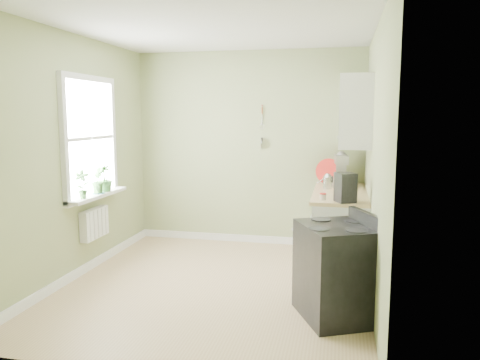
% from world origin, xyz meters
% --- Properties ---
extents(floor, '(3.20, 3.60, 0.02)m').
position_xyz_m(floor, '(0.00, 0.00, -0.01)').
color(floor, tan).
rests_on(floor, ground).
extents(ceiling, '(3.20, 3.60, 0.02)m').
position_xyz_m(ceiling, '(0.00, 0.00, 2.71)').
color(ceiling, white).
rests_on(ceiling, wall_back).
extents(wall_back, '(3.20, 0.02, 2.70)m').
position_xyz_m(wall_back, '(0.00, 1.81, 1.35)').
color(wall_back, '#9CA671').
rests_on(wall_back, floor).
extents(wall_left, '(0.02, 3.60, 2.70)m').
position_xyz_m(wall_left, '(-1.61, 0.00, 1.35)').
color(wall_left, '#9CA671').
rests_on(wall_left, floor).
extents(wall_right, '(0.02, 3.60, 2.70)m').
position_xyz_m(wall_right, '(1.61, 0.00, 1.35)').
color(wall_right, '#9CA671').
rests_on(wall_right, floor).
extents(base_cabinets, '(0.60, 1.60, 0.87)m').
position_xyz_m(base_cabinets, '(1.30, 1.00, 0.43)').
color(base_cabinets, white).
rests_on(base_cabinets, floor).
extents(countertop, '(0.64, 1.60, 0.04)m').
position_xyz_m(countertop, '(1.29, 1.00, 0.89)').
color(countertop, '#D6B782').
rests_on(countertop, base_cabinets).
extents(upper_cabinets, '(0.35, 1.40, 0.80)m').
position_xyz_m(upper_cabinets, '(1.43, 1.10, 1.85)').
color(upper_cabinets, white).
rests_on(upper_cabinets, wall_right).
extents(window, '(0.06, 1.14, 1.44)m').
position_xyz_m(window, '(-1.58, 0.30, 1.55)').
color(window, white).
rests_on(window, wall_left).
extents(window_sill, '(0.18, 1.14, 0.04)m').
position_xyz_m(window_sill, '(-1.51, 0.30, 0.88)').
color(window_sill, white).
rests_on(window_sill, wall_left).
extents(radiator, '(0.12, 0.50, 0.35)m').
position_xyz_m(radiator, '(-1.54, 0.25, 0.55)').
color(radiator, white).
rests_on(radiator, wall_left).
extents(wall_utensils, '(0.02, 0.14, 0.58)m').
position_xyz_m(wall_utensils, '(0.20, 1.78, 1.56)').
color(wall_utensils, '#D6B782').
rests_on(wall_utensils, wall_back).
extents(stove, '(0.87, 0.88, 0.97)m').
position_xyz_m(stove, '(1.28, -0.53, 0.43)').
color(stove, black).
rests_on(stove, floor).
extents(stand_mixer, '(0.25, 0.38, 0.44)m').
position_xyz_m(stand_mixer, '(1.29, 1.46, 1.10)').
color(stand_mixer, '#B2B2B7').
rests_on(stand_mixer, countertop).
extents(kettle, '(0.19, 0.11, 0.19)m').
position_xyz_m(kettle, '(1.13, 1.17, 1.01)').
color(kettle, silver).
rests_on(kettle, countertop).
extents(coffee_maker, '(0.24, 0.25, 0.31)m').
position_xyz_m(coffee_maker, '(1.34, 0.30, 1.06)').
color(coffee_maker, black).
rests_on(coffee_maker, countertop).
extents(red_tray, '(0.34, 0.12, 0.34)m').
position_xyz_m(red_tray, '(1.13, 1.58, 1.08)').
color(red_tray, red).
rests_on(red_tray, countertop).
extents(jar, '(0.07, 0.07, 0.08)m').
position_xyz_m(jar, '(1.11, 0.37, 0.95)').
color(jar, '#BAA894').
rests_on(jar, countertop).
extents(plant_a, '(0.20, 0.18, 0.32)m').
position_xyz_m(plant_a, '(-1.50, -0.05, 1.06)').
color(plant_a, '#3A6D30').
rests_on(plant_a, window_sill).
extents(plant_b, '(0.21, 0.22, 0.31)m').
position_xyz_m(plant_b, '(-1.50, 0.29, 1.06)').
color(plant_b, '#3A6D30').
rests_on(plant_b, window_sill).
extents(plant_c, '(0.24, 0.24, 0.32)m').
position_xyz_m(plant_c, '(-1.50, 0.46, 1.06)').
color(plant_c, '#3A6D30').
rests_on(plant_c, window_sill).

